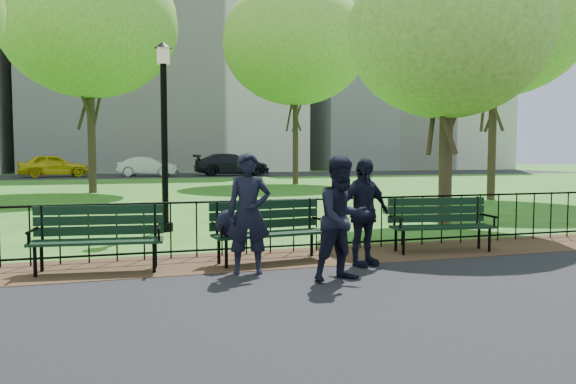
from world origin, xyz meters
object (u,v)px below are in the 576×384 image
object	(u,v)px
person_left	(249,213)
person_mid	(343,219)
lamppost	(164,129)
tree_far_e	(296,43)
sedan_silver	(148,167)
park_bench_main	(256,224)
sedan_dark	(232,164)
tree_far_c	(89,23)
park_bench_right_a	(440,219)
tree_mid_e	(495,16)
tree_near_e	(448,33)
taxi	(53,166)
park_bench_left_a	(98,231)
person_right	(363,212)

from	to	relation	value
person_left	person_mid	xyz separation A→B (m)	(1.05, -0.77, -0.02)
lamppost	tree_far_e	bearing A→B (deg)	63.56
tree_far_e	sedan_silver	xyz separation A→B (m)	(-6.96, 12.12, -6.71)
park_bench_main	sedan_dark	world-z (taller)	sedan_dark
tree_far_c	park_bench_right_a	bearing A→B (deg)	-69.67
tree_far_c	tree_far_e	size ratio (longest dim) A/B	0.94
tree_mid_e	park_bench_right_a	bearing A→B (deg)	-130.97
person_left	sedan_dark	world-z (taller)	person_left
tree_mid_e	person_mid	bearing A→B (deg)	-134.19
tree_near_e	taxi	distance (m)	32.33
park_bench_left_a	person_right	bearing A→B (deg)	-4.87
person_left	tree_mid_e	bearing A→B (deg)	52.29
person_left	tree_far_c	bearing A→B (deg)	110.32
park_bench_right_a	person_left	xyz separation A→B (m)	(-3.45, -0.77, 0.28)
park_bench_right_a	person_left	world-z (taller)	person_left
tree_far_e	person_right	world-z (taller)	tree_far_e
tree_near_e	tree_far_c	bearing A→B (deg)	120.30
person_mid	sedan_dark	bearing A→B (deg)	69.68
tree_near_e	person_right	world-z (taller)	tree_near_e
park_bench_right_a	person_mid	world-z (taller)	person_mid
tree_far_c	tree_far_e	xyz separation A→B (m)	(10.07, 3.85, 0.47)
tree_near_e	person_left	distance (m)	7.28
person_right	taxi	xyz separation A→B (m)	(-7.45, 33.70, -0.01)
tree_near_e	park_bench_main	bearing A→B (deg)	-150.30
tree_near_e	person_left	xyz separation A→B (m)	(-5.33, -3.55, -3.45)
person_left	person_right	xyz separation A→B (m)	(1.70, 0.03, -0.04)
lamppost	tree_far_c	bearing A→B (deg)	98.63
sedan_dark	taxi	bearing A→B (deg)	86.49
sedan_silver	lamppost	bearing A→B (deg)	-166.15
tree_far_e	person_right	bearing A→B (deg)	-105.28
tree_mid_e	park_bench_main	bearing A→B (deg)	-140.70
park_bench_right_a	tree_near_e	world-z (taller)	tree_near_e
tree_mid_e	tree_far_e	xyz separation A→B (m)	(-3.53, 11.59, 1.04)
taxi	sedan_silver	bearing A→B (deg)	-106.48
tree_near_e	person_left	size ratio (longest dim) A/B	3.76
sedan_silver	sedan_dark	distance (m)	5.90
park_bench_left_a	lamppost	bearing A→B (deg)	78.64
lamppost	tree_far_c	xyz separation A→B (m)	(-1.91, 12.56, 4.78)
park_bench_right_a	sedan_silver	size ratio (longest dim) A/B	0.43
person_left	taxi	xyz separation A→B (m)	(-5.75, 33.73, -0.05)
tree_mid_e	person_left	xyz separation A→B (m)	(-10.97, -9.43, -5.53)
tree_near_e	person_mid	xyz separation A→B (m)	(-4.28, -4.33, -3.47)
tree_far_c	person_right	world-z (taller)	tree_far_c
tree_far_e	tree_near_e	bearing A→B (deg)	-96.89
park_bench_main	tree_near_e	size ratio (longest dim) A/B	0.29
park_bench_left_a	person_left	distance (m)	2.12
park_bench_right_a	person_mid	size ratio (longest dim) A/B	1.10
sedan_dark	person_mid	bearing A→B (deg)	171.88
park_bench_right_a	lamppost	size ratio (longest dim) A/B	0.45
park_bench_left_a	tree_far_c	xyz separation A→B (m)	(-0.67, 16.41, 6.36)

